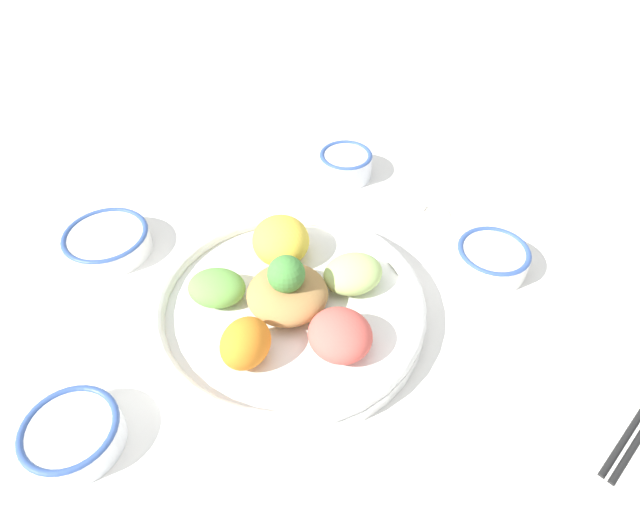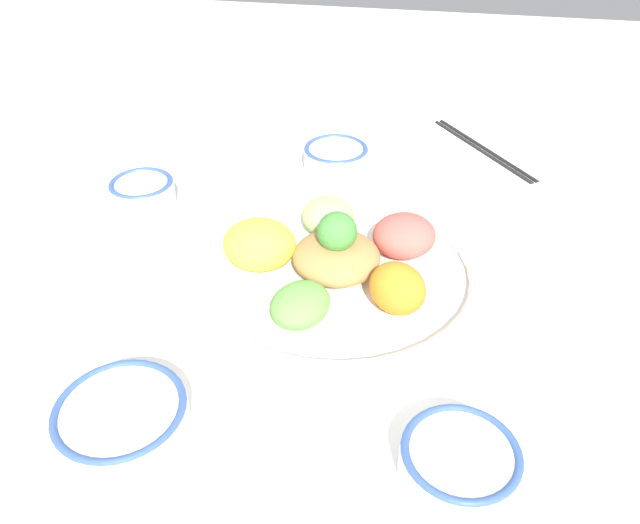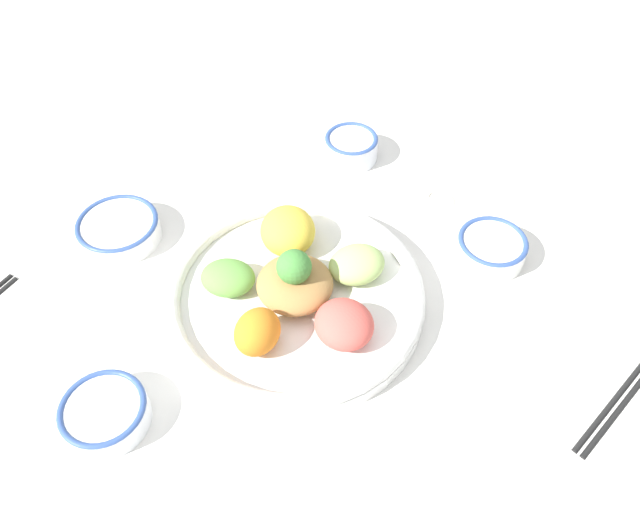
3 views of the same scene
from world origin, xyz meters
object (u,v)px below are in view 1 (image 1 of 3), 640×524
Objects in this scene: salad_platter at (289,302)px; rice_bowl_blue at (346,163)px; serving_spoon_main at (422,207)px; rice_bowl_plain at (72,434)px; sauce_bowl_dark at (492,258)px; sauce_bowl_red at (107,241)px.

rice_bowl_blue is at bearing 67.18° from salad_platter.
salad_platter is 2.84× the size of serving_spoon_main.
sauce_bowl_dark is at bearing 19.93° from rice_bowl_plain.
rice_bowl_plain is (0.01, -0.29, 0.00)m from sauce_bowl_red.
salad_platter is at bearing -32.23° from sauce_bowl_red.
sauce_bowl_red and rice_bowl_plain have the same top height.
salad_platter reaches higher than rice_bowl_blue.
sauce_bowl_dark is 0.81× the size of serving_spoon_main.
salad_platter is at bearing 31.25° from rice_bowl_plain.
salad_platter is 0.28m from sauce_bowl_red.
sauce_bowl_red is at bearing 91.44° from rice_bowl_plain.
sauce_bowl_red is at bearing 147.77° from salad_platter.
rice_bowl_blue is at bearing 20.33° from sauce_bowl_red.
salad_platter reaches higher than serving_spoon_main.
rice_bowl_plain is (-0.35, -0.43, -0.00)m from rice_bowl_blue.
sauce_bowl_red is 0.46m from serving_spoon_main.
rice_bowl_blue reaches higher than sauce_bowl_dark.
sauce_bowl_red is at bearing 168.28° from sauce_bowl_dark.
salad_platter is 0.28m from sauce_bowl_dark.
sauce_bowl_dark is (0.16, -0.24, -0.00)m from rice_bowl_blue.
rice_bowl_blue is (0.36, 0.13, 0.01)m from sauce_bowl_red.
sauce_bowl_dark reaches higher than sauce_bowl_red.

